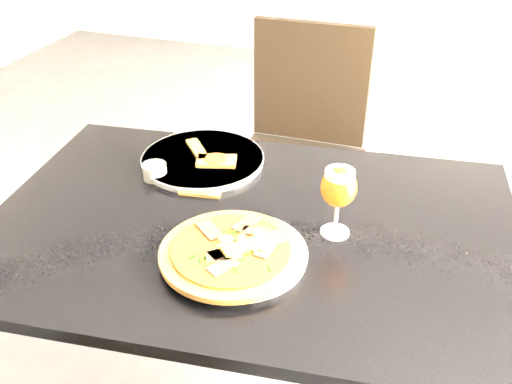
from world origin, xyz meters
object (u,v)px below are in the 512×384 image
(dining_table, at_px, (251,253))
(chair_far, at_px, (299,150))
(beer_glass, at_px, (339,188))
(pizza, at_px, (231,251))

(dining_table, xyz_separation_m, chair_far, (-0.09, 0.78, -0.13))
(beer_glass, bearing_deg, pizza, -137.92)
(dining_table, relative_size, beer_glass, 7.85)
(dining_table, relative_size, pizza, 4.34)
(chair_far, xyz_separation_m, beer_glass, (0.27, -0.76, 0.34))
(chair_far, distance_m, pizza, 0.96)
(dining_table, bearing_deg, pizza, -93.51)
(chair_far, relative_size, beer_glass, 5.86)
(beer_glass, bearing_deg, chair_far, 109.85)
(pizza, height_order, beer_glass, beer_glass)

